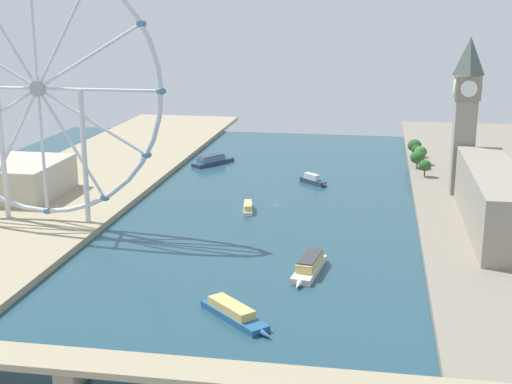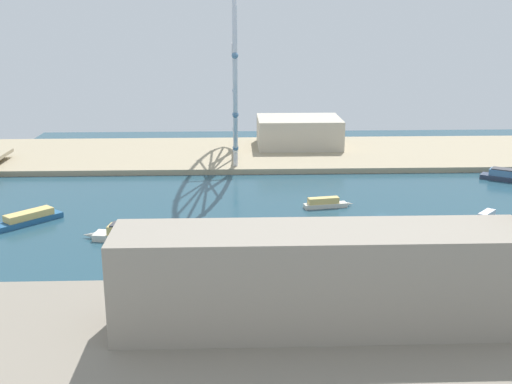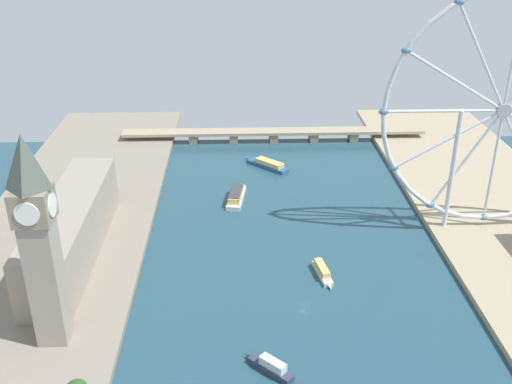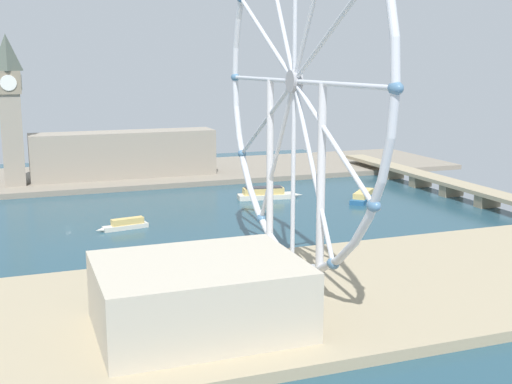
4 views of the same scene
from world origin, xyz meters
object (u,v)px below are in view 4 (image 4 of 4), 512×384
(clock_tower, at_px, (10,108))
(parliament_block, at_px, (124,154))
(river_bridge, at_px, (452,185))
(tour_boat_2, at_px, (266,194))
(tour_boat_3, at_px, (364,196))
(ferris_wheel, at_px, (294,83))
(tour_boat_0, at_px, (125,225))
(riverside_hall, at_px, (199,295))

(clock_tower, relative_size, parliament_block, 0.77)
(parliament_block, xyz_separation_m, river_bridge, (103.90, 157.07, -10.59))
(clock_tower, xyz_separation_m, tour_boat_2, (69.19, 123.03, -43.16))
(river_bridge, distance_m, tour_boat_3, 49.65)
(ferris_wheel, distance_m, tour_boat_3, 151.05)
(parliament_block, height_order, river_bridge, parliament_block)
(clock_tower, bearing_deg, tour_boat_0, 21.92)
(ferris_wheel, height_order, tour_boat_2, ferris_wheel)
(tour_boat_0, height_order, tour_boat_2, tour_boat_2)
(clock_tower, distance_m, parliament_block, 68.89)
(tour_boat_2, distance_m, tour_boat_3, 51.22)
(parliament_block, relative_size, ferris_wheel, 0.89)
(clock_tower, bearing_deg, riverside_hall, 10.67)
(tour_boat_0, xyz_separation_m, tour_boat_3, (-18.27, 126.47, 0.13))
(parliament_block, bearing_deg, riverside_hall, -4.52)
(riverside_hall, xyz_separation_m, tour_boat_0, (-121.34, 0.27, -9.97))
(ferris_wheel, bearing_deg, river_bridge, 126.43)
(riverside_hall, xyz_separation_m, tour_boat_2, (-160.15, 79.83, -9.25))
(tour_boat_0, xyz_separation_m, tour_boat_2, (-38.81, 79.56, 0.72))
(clock_tower, bearing_deg, tour_boat_3, 62.16)
(riverside_hall, height_order, tour_boat_2, riverside_hall)
(tour_boat_2, height_order, tour_boat_3, tour_boat_2)
(ferris_wheel, bearing_deg, riverside_hall, -50.87)
(clock_tower, distance_m, tour_boat_2, 147.60)
(river_bridge, bearing_deg, ferris_wheel, -53.57)
(parliament_block, height_order, ferris_wheel, ferris_wheel)
(ferris_wheel, distance_m, river_bridge, 178.46)
(riverside_hall, relative_size, river_bridge, 0.24)
(parliament_block, distance_m, river_bridge, 188.62)
(tour_boat_2, bearing_deg, ferris_wheel, -99.26)
(tour_boat_2, bearing_deg, parliament_block, 136.70)
(ferris_wheel, height_order, tour_boat_3, ferris_wheel)
(parliament_block, distance_m, riverside_hall, 237.42)
(parliament_block, xyz_separation_m, tour_boat_2, (76.49, 61.13, -13.81))
(river_bridge, distance_m, tour_boat_2, 99.83)
(river_bridge, bearing_deg, tour_boat_2, -105.94)
(clock_tower, distance_m, tour_boat_0, 124.42)
(ferris_wheel, height_order, tour_boat_0, ferris_wheel)
(clock_tower, xyz_separation_m, parliament_block, (-7.30, 61.90, -29.35))
(parliament_block, height_order, tour_boat_3, parliament_block)
(clock_tower, bearing_deg, river_bridge, 66.19)
(ferris_wheel, bearing_deg, tour_boat_0, -155.88)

